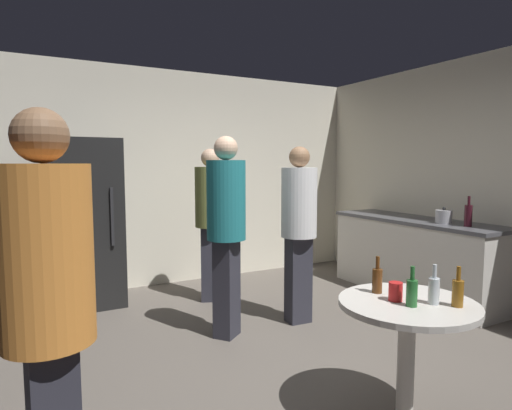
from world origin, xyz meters
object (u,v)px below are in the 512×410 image
refrigerator (86,223)px  person_in_olive_shirt (211,213)px  foreground_table (407,319)px  beer_bottle_brown (377,280)px  beer_bottle_green (412,292)px  beer_bottle_amber (458,292)px  wine_bottle_on_counter (468,215)px  plastic_cup_red (396,292)px  kettle (444,217)px  beer_bottle_clear (434,290)px  person_in_orange_shirt (48,301)px  person_in_white_shirt (299,221)px  person_in_teal_shirt (226,220)px

refrigerator → person_in_olive_shirt: 1.34m
foreground_table → beer_bottle_brown: beer_bottle_brown is taller
beer_bottle_green → beer_bottle_amber: bearing=-29.9°
wine_bottle_on_counter → plastic_cup_red: bearing=-154.1°
beer_bottle_brown → person_in_olive_shirt: bearing=91.8°
plastic_cup_red → kettle: bearing=31.9°
beer_bottle_clear → person_in_olive_shirt: size_ratio=0.14×
beer_bottle_clear → person_in_orange_shirt: bearing=175.8°
person_in_olive_shirt → person_in_white_shirt: bearing=48.6°
person_in_white_shirt → wine_bottle_on_counter: bearing=72.8°
beer_bottle_green → person_in_orange_shirt: bearing=176.5°
beer_bottle_clear → person_in_teal_shirt: size_ratio=0.13×
beer_bottle_clear → person_in_olive_shirt: person_in_olive_shirt is taller
beer_bottle_clear → beer_bottle_green: bearing=167.2°
kettle → plastic_cup_red: 2.44m
foreground_table → beer_bottle_amber: bearing=-49.0°
refrigerator → beer_bottle_brown: (1.31, -2.99, -0.08)m
plastic_cup_red → person_in_white_shirt: 1.69m
plastic_cup_red → person_in_olive_shirt: (-0.06, 2.64, 0.21)m
beer_bottle_brown → refrigerator: bearing=113.6°
plastic_cup_red → person_in_olive_shirt: bearing=91.3°
refrigerator → beer_bottle_brown: bearing=-66.4°
beer_bottle_clear → person_in_white_shirt: (0.28, 1.77, 0.18)m
foreground_table → plastic_cup_red: plastic_cup_red is taller
foreground_table → beer_bottle_amber: beer_bottle_amber is taller
plastic_cup_red → beer_bottle_brown: bearing=83.3°
person_in_teal_shirt → person_in_white_shirt: person_in_teal_shirt is taller
plastic_cup_red → beer_bottle_amber: bearing=-46.8°
beer_bottle_green → person_in_olive_shirt: size_ratio=0.14×
person_in_teal_shirt → beer_bottle_clear: bearing=-23.1°
plastic_cup_red → person_in_olive_shirt: person_in_olive_shirt is taller
beer_bottle_clear → kettle: bearing=36.8°
wine_bottle_on_counter → beer_bottle_green: size_ratio=1.35×
person_in_orange_shirt → kettle: bearing=13.0°
refrigerator → beer_bottle_green: bearing=-68.4°
beer_bottle_amber → beer_bottle_green: (-0.22, 0.13, 0.00)m
plastic_cup_red → person_in_teal_shirt: person_in_teal_shirt is taller
person_in_teal_shirt → wine_bottle_on_counter: bearing=37.1°
kettle → beer_bottle_green: size_ratio=1.06×
person_in_teal_shirt → person_in_olive_shirt: person_in_teal_shirt is taller
kettle → beer_bottle_brown: kettle is taller
person_in_orange_shirt → beer_bottle_brown: bearing=0.0°
beer_bottle_green → kettle: bearing=34.2°
kettle → person_in_teal_shirt: bearing=171.8°
foreground_table → wine_bottle_on_counter: bearing=27.5°
plastic_cup_red → person_in_white_shirt: size_ratio=0.06×
wine_bottle_on_counter → plastic_cup_red: wine_bottle_on_counter is taller
person_in_white_shirt → person_in_olive_shirt: person_in_olive_shirt is taller
beer_bottle_green → beer_bottle_clear: bearing=-12.8°
plastic_cup_red → beer_bottle_clear: bearing=-44.9°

